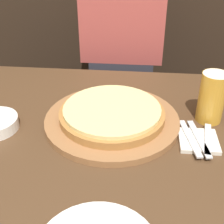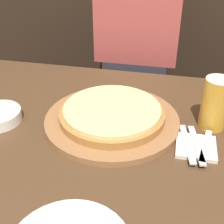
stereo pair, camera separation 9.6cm
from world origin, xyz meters
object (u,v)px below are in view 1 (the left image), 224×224
(pizza_on_board, at_px, (112,116))
(dinner_knife, at_px, (199,138))
(spoon, at_px, (208,139))
(diner_person, at_px, (122,67))
(beer_glass, at_px, (212,96))
(fork, at_px, (190,138))

(pizza_on_board, xyz_separation_m, dinner_knife, (0.26, -0.08, -0.01))
(spoon, height_order, diner_person, diner_person)
(pizza_on_board, distance_m, spoon, 0.29)
(spoon, xyz_separation_m, diner_person, (-0.29, 0.68, -0.09))
(pizza_on_board, xyz_separation_m, spoon, (0.28, -0.08, -0.01))
(pizza_on_board, height_order, beer_glass, beer_glass)
(dinner_knife, distance_m, spoon, 0.03)
(pizza_on_board, relative_size, dinner_knife, 2.39)
(spoon, distance_m, diner_person, 0.75)
(beer_glass, relative_size, diner_person, 0.12)
(beer_glass, relative_size, fork, 0.91)
(beer_glass, bearing_deg, spoon, -99.86)
(fork, bearing_deg, dinner_knife, 0.00)
(dinner_knife, xyz_separation_m, diner_person, (-0.26, 0.68, -0.09))
(diner_person, bearing_deg, spoon, -67.04)
(fork, height_order, dinner_knife, same)
(diner_person, bearing_deg, dinner_knife, -68.83)
(pizza_on_board, relative_size, fork, 2.39)
(diner_person, bearing_deg, beer_glass, -60.83)
(pizza_on_board, height_order, dinner_knife, pizza_on_board)
(dinner_knife, xyz_separation_m, spoon, (0.03, 0.00, 0.00))
(pizza_on_board, xyz_separation_m, fork, (0.23, -0.08, -0.01))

